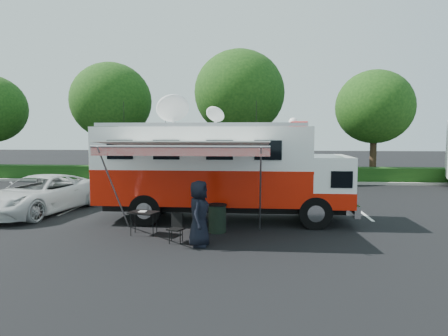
{
  "coord_description": "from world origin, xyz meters",
  "views": [
    {
      "loc": [
        1.26,
        -14.48,
        3.21
      ],
      "look_at": [
        0.0,
        0.5,
        1.9
      ],
      "focal_mm": 32.0,
      "sensor_mm": 36.0,
      "label": 1
    }
  ],
  "objects_px": {
    "white_suv": "(40,213)",
    "folding_table": "(144,213)",
    "command_truck": "(221,170)",
    "trash_bin": "(217,218)"
  },
  "relations": [
    {
      "from": "trash_bin",
      "to": "folding_table",
      "type": "bearing_deg",
      "value": -167.73
    },
    {
      "from": "command_truck",
      "to": "trash_bin",
      "type": "distance_m",
      "value": 2.28
    },
    {
      "from": "white_suv",
      "to": "folding_table",
      "type": "height_order",
      "value": "white_suv"
    },
    {
      "from": "folding_table",
      "to": "trash_bin",
      "type": "distance_m",
      "value": 2.36
    },
    {
      "from": "white_suv",
      "to": "folding_table",
      "type": "relative_size",
      "value": 5.43
    },
    {
      "from": "command_truck",
      "to": "folding_table",
      "type": "xyz_separation_m",
      "value": [
        -2.24,
        -2.28,
        -1.2
      ]
    },
    {
      "from": "command_truck",
      "to": "white_suv",
      "type": "height_order",
      "value": "command_truck"
    },
    {
      "from": "white_suv",
      "to": "folding_table",
      "type": "bearing_deg",
      "value": -18.86
    },
    {
      "from": "folding_table",
      "to": "command_truck",
      "type": "bearing_deg",
      "value": 45.43
    },
    {
      "from": "command_truck",
      "to": "folding_table",
      "type": "height_order",
      "value": "command_truck"
    }
  ]
}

